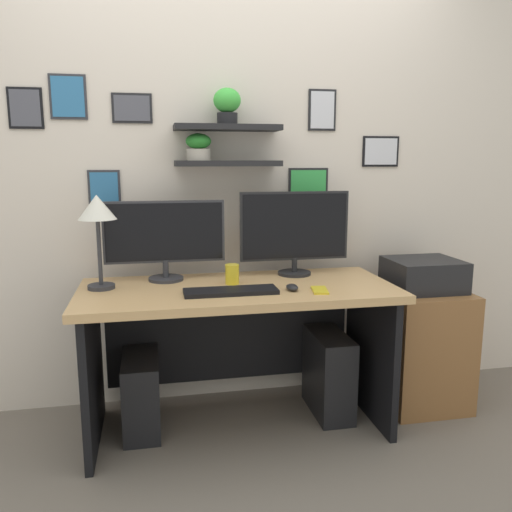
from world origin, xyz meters
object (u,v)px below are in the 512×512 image
object	(u,v)px
desk	(237,324)
computer_tower_left	(141,393)
cell_phone	(320,290)
pen_cup	(232,274)
drawer_cabinet	(419,346)
monitor_right	(295,230)
printer	(423,275)
monitor_left	(165,236)
keyboard	(231,291)
desk_lamp	(97,215)
computer_mouse	(292,287)
computer_tower_right	(328,373)

from	to	relation	value
desk	computer_tower_left	world-z (taller)	desk
cell_phone	pen_cup	xyz separation A→B (m)	(-0.39, 0.23, 0.05)
cell_phone	computer_tower_left	bearing A→B (deg)	174.36
drawer_cabinet	monitor_right	bearing A→B (deg)	170.41
cell_phone	pen_cup	size ratio (longest dim) A/B	1.40
drawer_cabinet	printer	size ratio (longest dim) A/B	1.73
monitor_right	cell_phone	bearing A→B (deg)	-86.85
cell_phone	drawer_cabinet	size ratio (longest dim) A/B	0.21
monitor_left	pen_cup	bearing A→B (deg)	-25.50
keyboard	printer	xyz separation A→B (m)	(1.11, 0.22, -0.02)
desk_lamp	cell_phone	xyz separation A→B (m)	(1.03, -0.26, -0.36)
monitor_left	pen_cup	xyz separation A→B (m)	(0.33, -0.16, -0.18)
monitor_left	desk_lamp	world-z (taller)	desk_lamp
keyboard	pen_cup	bearing A→B (deg)	79.20
cell_phone	drawer_cabinet	xyz separation A→B (m)	(0.69, 0.26, -0.43)
monitor_right	computer_tower_left	xyz separation A→B (m)	(-0.84, -0.14, -0.80)
printer	computer_tower_left	xyz separation A→B (m)	(-1.54, -0.02, -0.55)
keyboard	computer_tower_left	world-z (taller)	keyboard
computer_mouse	computer_tower_right	distance (m)	0.63
computer_tower_left	monitor_right	bearing A→B (deg)	9.39
desk_lamp	computer_tower_left	distance (m)	0.93
pen_cup	computer_tower_right	world-z (taller)	pen_cup
monitor_right	computer_tower_right	xyz separation A→B (m)	(0.16, -0.15, -0.77)
desk	computer_mouse	bearing A→B (deg)	-36.71
desk	pen_cup	distance (m)	0.26
keyboard	cell_phone	size ratio (longest dim) A/B	3.14
printer	drawer_cabinet	bearing A→B (deg)	-90.00
monitor_left	printer	world-z (taller)	monitor_left
monitor_right	keyboard	world-z (taller)	monitor_right
keyboard	desk_lamp	distance (m)	0.73
monitor_right	computer_tower_right	bearing A→B (deg)	-43.02
keyboard	computer_mouse	world-z (taller)	computer_mouse
desk	monitor_right	distance (m)	0.60
desk_lamp	computer_mouse	bearing A→B (deg)	-13.42
cell_phone	printer	xyz separation A→B (m)	(0.69, 0.26, -0.01)
drawer_cabinet	computer_tower_left	world-z (taller)	drawer_cabinet
desk	drawer_cabinet	xyz separation A→B (m)	(1.05, 0.04, -0.21)
monitor_right	computer_tower_left	world-z (taller)	monitor_right
cell_phone	computer_tower_left	world-z (taller)	cell_phone
cell_phone	computer_tower_left	distance (m)	1.05
keyboard	computer_tower_right	xyz separation A→B (m)	(0.56, 0.19, -0.54)
desk_lamp	keyboard	bearing A→B (deg)	-19.34
cell_phone	drawer_cabinet	world-z (taller)	cell_phone
monitor_left	computer_mouse	size ratio (longest dim) A/B	6.87
computer_tower_right	drawer_cabinet	bearing A→B (deg)	3.17
desk_lamp	monitor_left	bearing A→B (deg)	22.29
pen_cup	monitor_left	bearing A→B (deg)	154.50
monitor_left	cell_phone	distance (m)	0.84
computer_tower_right	computer_mouse	bearing A→B (deg)	-143.81
desk	drawer_cabinet	distance (m)	1.07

